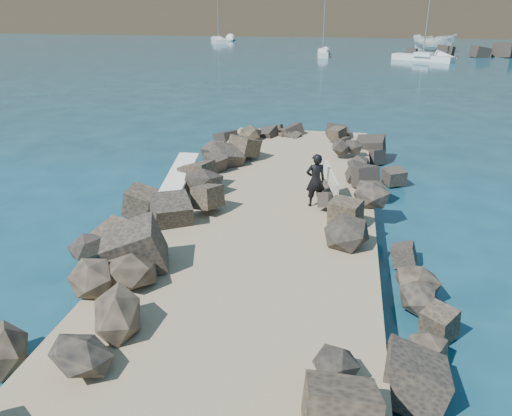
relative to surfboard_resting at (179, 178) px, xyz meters
The scene contains 10 objects.
ground 3.86m from the surfboard_resting, 34.98° to the right, with size 800.00×800.00×0.00m, color #0F384C.
jetty 5.19m from the surfboard_resting, 53.60° to the right, with size 6.00×26.00×0.60m, color #8C7759.
riprap_left 3.67m from the surfboard_resting, 87.70° to the right, with size 2.60×22.00×1.00m, color black.
riprap_right 6.99m from the surfboard_resting, 31.41° to the right, with size 2.60×22.00×1.00m, color black.
surfboard_resting is the anchor object (origin of this frame).
boat_imported 62.54m from the surfboard_resting, 75.15° to the left, with size 2.25×5.97×2.31m, color silver.
surfer_with_board 4.42m from the surfboard_resting, ahead, with size 1.04×1.93×1.59m.
sailboat_e 73.65m from the surfboard_resting, 103.49° to the left, with size 4.48×8.06×9.51m.
sailboat_c 49.31m from the surfboard_resting, 74.53° to the left, with size 6.80×5.14×8.54m.
sailboat_b 50.83m from the surfboard_resting, 88.26° to the left, with size 1.63×5.52×6.73m.
Camera 1 is at (2.05, -12.13, 6.16)m, focal length 35.00 mm.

